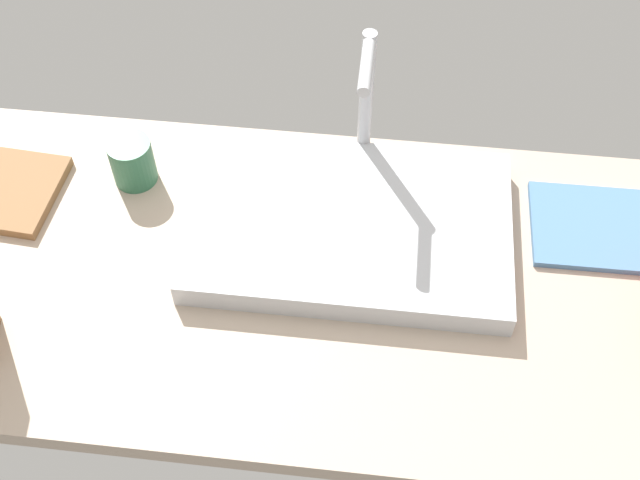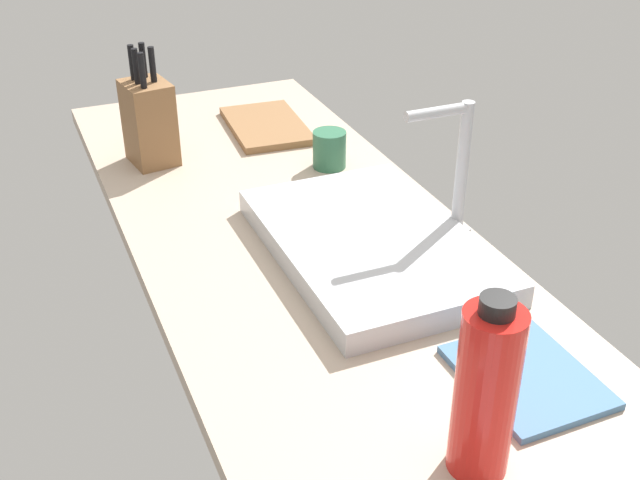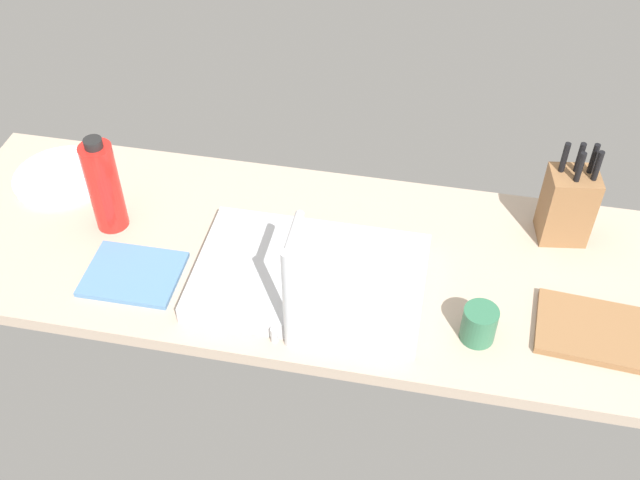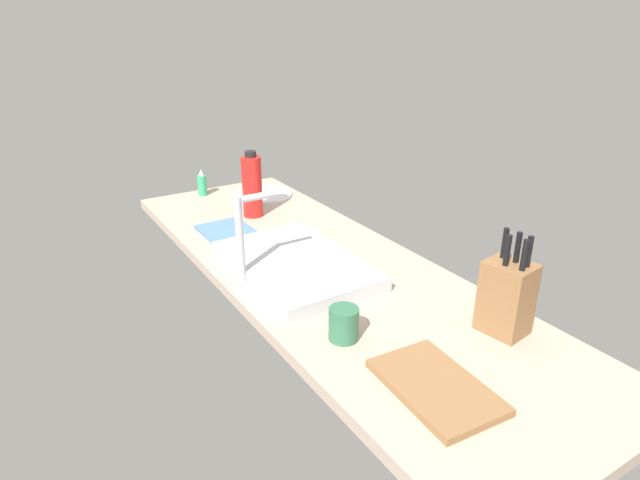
% 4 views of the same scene
% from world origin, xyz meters
% --- Properties ---
extents(countertop_slab, '(1.97, 0.64, 0.04)m').
position_xyz_m(countertop_slab, '(0.00, 0.00, 0.02)').
color(countertop_slab, tan).
rests_on(countertop_slab, ground).
extents(sink_basin, '(0.53, 0.35, 0.05)m').
position_xyz_m(sink_basin, '(0.02, 0.09, 0.06)').
color(sink_basin, '#B7BABF').
rests_on(sink_basin, countertop_slab).
extents(faucet, '(0.05, 0.14, 0.28)m').
position_xyz_m(faucet, '(0.03, 0.26, 0.20)').
color(faucet, '#B7BABF').
rests_on(faucet, countertop_slab).
extents(dish_towel, '(0.22, 0.18, 0.01)m').
position_xyz_m(dish_towel, '(0.43, 0.15, 0.04)').
color(dish_towel, teal).
rests_on(dish_towel, countertop_slab).
extents(coffee_mug, '(0.08, 0.08, 0.09)m').
position_xyz_m(coffee_mug, '(-0.37, 0.18, 0.08)').
color(coffee_mug, '#2D6647').
rests_on(coffee_mug, countertop_slab).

